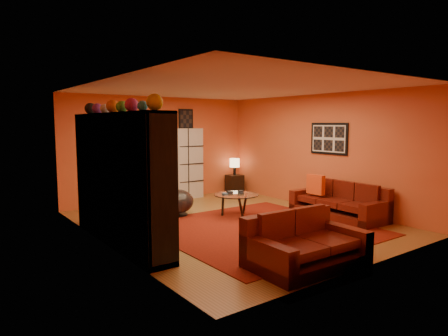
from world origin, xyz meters
TOP-DOWN VIEW (x-y plane):
  - floor at (0.00, 0.00)m, footprint 6.00×6.00m
  - ceiling at (0.00, 0.00)m, footprint 6.00×6.00m
  - wall_back at (0.00, 3.00)m, footprint 6.00×0.00m
  - wall_front at (0.00, -3.00)m, footprint 6.00×0.00m
  - wall_left at (-2.50, 0.00)m, footprint 0.00×6.00m
  - wall_right at (2.50, 0.00)m, footprint 0.00×6.00m
  - rug at (0.10, -0.70)m, footprint 3.60×3.60m
  - doorway at (-0.70, 2.96)m, footprint 0.95×0.10m
  - wall_art_right at (2.48, -0.30)m, footprint 0.03×1.00m
  - wall_art_back at (0.75, 2.98)m, footprint 0.42×0.03m
  - entertainment_unit at (-2.27, 0.00)m, footprint 0.45×3.00m
  - tv at (-2.23, -0.02)m, footprint 0.87×0.11m
  - sofa at (2.13, -0.92)m, footprint 0.91×2.05m
  - loveseat at (-0.63, -2.41)m, footprint 1.63×1.01m
  - throw_pillow at (1.95, -0.41)m, footprint 0.12×0.42m
  - coffee_table at (0.38, 0.36)m, footprint 0.93×0.93m
  - storage_cabinet at (0.59, 2.80)m, footprint 0.92×0.44m
  - bowl_chair at (-0.56, 1.16)m, footprint 0.68×0.68m
  - side_table at (2.15, 2.70)m, footprint 0.43×0.43m
  - table_lamp at (2.15, 2.70)m, footprint 0.28×0.28m

SIDE VIEW (x-z plane):
  - floor at x=0.00m, z-range 0.00..0.00m
  - rug at x=0.10m, z-range 0.00..0.01m
  - side_table at x=2.15m, z-range 0.00..0.50m
  - loveseat at x=-0.63m, z-range -0.14..0.71m
  - sofa at x=2.13m, z-range -0.14..0.71m
  - bowl_chair at x=-0.56m, z-range 0.02..0.57m
  - coffee_table at x=0.38m, z-range 0.19..0.65m
  - throw_pillow at x=1.95m, z-range 0.42..0.84m
  - table_lamp at x=2.15m, z-range 0.59..1.05m
  - storage_cabinet at x=0.59m, z-range 0.00..1.81m
  - tv at x=-2.23m, z-range 0.72..1.22m
  - doorway at x=-0.70m, z-range 0.00..2.04m
  - entertainment_unit at x=-2.27m, z-range 0.00..2.10m
  - wall_back at x=0.00m, z-range -1.70..4.30m
  - wall_front at x=0.00m, z-range -1.70..4.30m
  - wall_left at x=-2.50m, z-range -1.70..4.30m
  - wall_right at x=2.50m, z-range -1.70..4.30m
  - wall_art_right at x=2.48m, z-range 1.25..1.95m
  - wall_art_back at x=0.75m, z-range 1.79..2.31m
  - ceiling at x=0.00m, z-range 2.60..2.60m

